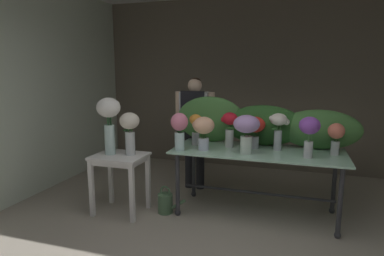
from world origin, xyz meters
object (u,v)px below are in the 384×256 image
at_px(watering_can, 166,203).
at_px(vase_violet_hydrangea, 309,130).
at_px(display_table_glass, 257,160).
at_px(florist, 195,121).
at_px(vase_crimson_stock, 230,126).
at_px(vase_lilac_dahlias, 246,129).
at_px(vase_rosy_snapdragons, 179,128).
at_px(vase_cream_lisianthus_tall, 130,129).
at_px(side_table_white, 120,164).
at_px(vase_sunset_roses, 196,126).
at_px(vase_white_roses_tall, 109,117).
at_px(vase_peach_ranunculus, 203,129).
at_px(vase_scarlet_carnations, 255,128).
at_px(vase_ivory_peonies, 278,126).
at_px(vase_coral_tulips, 336,135).

bearing_deg(watering_can, vase_violet_hydrangea, 4.93).
height_order(display_table_glass, florist, florist).
bearing_deg(vase_crimson_stock, vase_lilac_dahlias, -47.58).
height_order(vase_rosy_snapdragons, vase_lilac_dahlias, vase_rosy_snapdragons).
bearing_deg(vase_cream_lisianthus_tall, vase_rosy_snapdragons, 10.95).
distance_m(side_table_white, vase_lilac_dahlias, 1.57).
bearing_deg(vase_lilac_dahlias, vase_sunset_roses, 159.25).
distance_m(display_table_glass, vase_white_roses_tall, 1.83).
bearing_deg(florist, vase_peach_ranunculus, -66.11).
bearing_deg(vase_white_roses_tall, side_table_white, -0.39).
distance_m(vase_scarlet_carnations, watering_can, 1.42).
distance_m(florist, vase_cream_lisianthus_tall, 1.14).
xyz_separation_m(vase_white_roses_tall, vase_cream_lisianthus_tall, (0.24, 0.05, -0.13)).
bearing_deg(vase_ivory_peonies, vase_scarlet_carnations, 177.72).
distance_m(vase_ivory_peonies, vase_cream_lisianthus_tall, 1.75).
bearing_deg(vase_coral_tulips, vase_sunset_roses, -179.88).
distance_m(display_table_glass, vase_lilac_dahlias, 0.47).
distance_m(display_table_glass, watering_can, 1.23).
relative_size(vase_rosy_snapdragons, vase_coral_tulips, 1.24).
bearing_deg(florist, vase_coral_tulips, -17.76).
xyz_separation_m(vase_scarlet_carnations, vase_violet_hydrangea, (0.60, -0.26, 0.05)).
relative_size(vase_scarlet_carnations, vase_violet_hydrangea, 0.86).
distance_m(side_table_white, vase_coral_tulips, 2.51).
distance_m(vase_peach_ranunculus, vase_coral_tulips, 1.48).
distance_m(display_table_glass, side_table_white, 1.65).
relative_size(side_table_white, watering_can, 2.06).
relative_size(vase_violet_hydrangea, vase_coral_tulips, 1.25).
distance_m(vase_violet_hydrangea, vase_coral_tulips, 0.37).
bearing_deg(vase_crimson_stock, vase_rosy_snapdragons, -146.87).
relative_size(florist, vase_cream_lisianthus_tall, 3.17).
bearing_deg(vase_white_roses_tall, watering_can, 12.11).
bearing_deg(vase_white_roses_tall, vase_coral_tulips, 11.07).
height_order(side_table_white, watering_can, side_table_white).
xyz_separation_m(side_table_white, vase_lilac_dahlias, (1.48, 0.24, 0.48)).
bearing_deg(vase_peach_ranunculus, vase_crimson_stock, 43.37).
distance_m(vase_scarlet_carnations, vase_crimson_stock, 0.30).
bearing_deg(vase_white_roses_tall, florist, 56.11).
distance_m(vase_rosy_snapdragons, vase_lilac_dahlias, 0.77).
distance_m(florist, vase_scarlet_carnations, 1.08).
distance_m(display_table_glass, vase_violet_hydrangea, 0.71).
relative_size(vase_violet_hydrangea, vase_cream_lisianthus_tall, 0.87).
height_order(vase_lilac_dahlias, vase_ivory_peonies, vase_lilac_dahlias).
distance_m(vase_coral_tulips, vase_cream_lisianthus_tall, 2.35).
bearing_deg(vase_cream_lisianthus_tall, vase_coral_tulips, 11.01).
distance_m(vase_peach_ranunculus, vase_crimson_stock, 0.36).
xyz_separation_m(vase_scarlet_carnations, vase_ivory_peonies, (0.27, -0.01, 0.03)).
relative_size(vase_crimson_stock, watering_can, 1.21).
relative_size(vase_rosy_snapdragons, watering_can, 1.26).
xyz_separation_m(vase_scarlet_carnations, watering_can, (-1.00, -0.39, -0.93)).
bearing_deg(vase_coral_tulips, vase_ivory_peonies, 177.70).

